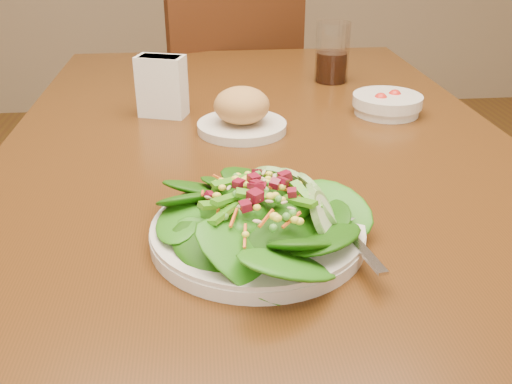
# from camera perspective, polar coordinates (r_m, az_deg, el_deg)

# --- Properties ---
(dining_table) EXTENTS (0.90, 1.40, 0.75)m
(dining_table) POSITION_cam_1_polar(r_m,az_deg,el_deg) (1.06, 0.33, 0.33)
(dining_table) COLOR #49260D
(dining_table) RESTS_ON ground_plane
(chair_far) EXTENTS (0.59, 0.59, 0.99)m
(chair_far) POSITION_cam_1_polar(r_m,az_deg,el_deg) (1.92, -3.45, 8.46)
(chair_far) COLOR #3C1D0A
(chair_far) RESTS_ON ground_plane
(salad_plate) EXTENTS (0.27, 0.26, 0.08)m
(salad_plate) POSITION_cam_1_polar(r_m,az_deg,el_deg) (0.69, 0.93, -2.80)
(salad_plate) COLOR silver
(salad_plate) RESTS_ON dining_table
(bread_plate) EXTENTS (0.16, 0.16, 0.08)m
(bread_plate) POSITION_cam_1_polar(r_m,az_deg,el_deg) (1.04, -1.43, 7.85)
(bread_plate) COLOR silver
(bread_plate) RESTS_ON dining_table
(tomato_bowl) EXTENTS (0.14, 0.14, 0.04)m
(tomato_bowl) POSITION_cam_1_polar(r_m,az_deg,el_deg) (1.17, 12.97, 8.59)
(tomato_bowl) COLOR silver
(tomato_bowl) RESTS_ON dining_table
(drinking_glass) EXTENTS (0.08, 0.08, 0.14)m
(drinking_glass) POSITION_cam_1_polar(r_m,az_deg,el_deg) (1.37, 7.61, 13.28)
(drinking_glass) COLOR silver
(drinking_glass) RESTS_ON dining_table
(napkin_holder) EXTENTS (0.10, 0.08, 0.12)m
(napkin_holder) POSITION_cam_1_polar(r_m,az_deg,el_deg) (1.13, -9.40, 10.54)
(napkin_holder) COLOR white
(napkin_holder) RESTS_ON dining_table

